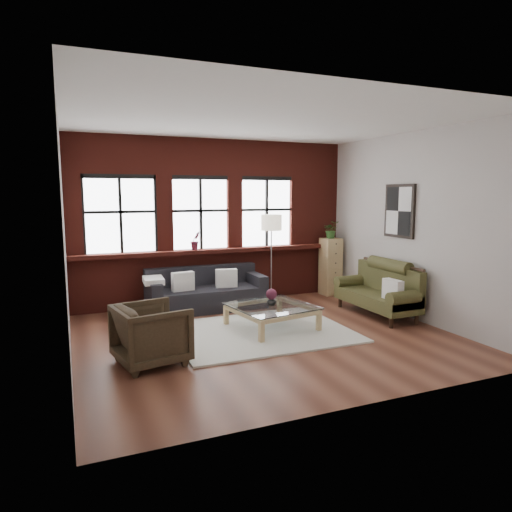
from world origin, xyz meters
name	(u,v)px	position (x,y,z in m)	size (l,w,h in m)	color
floor	(265,336)	(0.00, 0.00, 0.00)	(5.50, 5.50, 0.00)	#5A2E21
ceiling	(266,120)	(0.00, 0.00, 3.20)	(5.50, 5.50, 0.00)	white
wall_back	(214,222)	(0.00, 2.50, 1.60)	(5.50, 5.50, 0.00)	beige
wall_front	(368,251)	(0.00, -2.50, 1.60)	(5.50, 5.50, 0.00)	beige
wall_left	(65,238)	(-2.75, 0.00, 1.60)	(5.00, 5.00, 0.00)	beige
wall_right	(412,226)	(2.75, 0.00, 1.60)	(5.00, 5.00, 0.00)	beige
brick_backwall	(215,222)	(0.00, 2.44, 1.60)	(5.50, 0.12, 3.20)	maroon
sill_ledge	(217,251)	(0.00, 2.35, 1.04)	(5.50, 0.30, 0.08)	maroon
window_left	(120,216)	(-1.80, 2.45, 1.75)	(1.38, 0.10, 1.50)	black
window_mid	(200,215)	(-0.30, 2.45, 1.75)	(1.38, 0.10, 1.50)	black
window_right	(266,213)	(1.10, 2.45, 1.75)	(1.38, 0.10, 1.50)	black
wall_poster	(400,211)	(2.72, 0.30, 1.85)	(0.05, 0.74, 0.94)	black
shag_rug	(261,332)	(0.00, 0.16, 0.01)	(2.70, 2.12, 0.03)	beige
dark_sofa	(206,289)	(-0.36, 1.90, 0.39)	(2.17, 0.88, 0.79)	black
pillow_a	(183,281)	(-0.83, 1.80, 0.58)	(0.40, 0.14, 0.34)	white
pillow_b	(226,278)	(0.00, 1.80, 0.58)	(0.40, 0.14, 0.34)	white
vintage_settee	(376,290)	(2.30, 0.32, 0.46)	(0.77, 1.74, 0.93)	#3E3D1C
pillow_settee	(393,290)	(2.22, -0.21, 0.58)	(0.14, 0.38, 0.34)	white
armchair	(151,334)	(-1.80, -0.49, 0.39)	(0.83, 0.85, 0.77)	#2E2417
coffee_table	(271,317)	(0.24, 0.29, 0.19)	(1.19, 1.19, 0.40)	tan
vase	(271,301)	(0.24, 0.29, 0.46)	(0.14, 0.14, 0.15)	#B2B2B2
flowers	(272,294)	(0.24, 0.29, 0.57)	(0.18, 0.18, 0.18)	#5D2035
drawer_chest	(330,266)	(2.46, 2.10, 0.61)	(0.37, 0.37, 1.21)	tan
potted_plant_top	(331,230)	(2.46, 2.10, 1.40)	(0.33, 0.29, 0.37)	#2D5923
floor_lamp	(271,256)	(0.96, 1.88, 0.95)	(0.40, 0.40, 1.90)	#A5A5A8
sill_plant	(195,241)	(-0.44, 2.32, 1.26)	(0.20, 0.16, 0.36)	#5D2035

